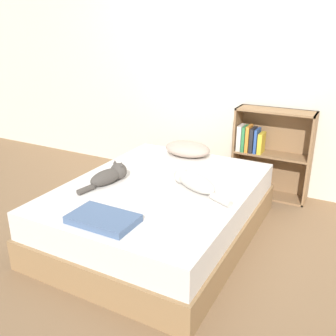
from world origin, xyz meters
TOP-DOWN VIEW (x-y plane):
  - ground_plane at (0.00, 0.00)m, footprint 8.00×8.00m
  - wall_back at (0.00, 1.40)m, footprint 8.00×0.06m
  - bed at (0.00, 0.00)m, footprint 1.45×1.91m
  - pillow at (-0.11, 0.77)m, footprint 0.46×0.31m
  - cat_light at (0.28, 0.05)m, footprint 0.58×0.35m
  - cat_dark at (-0.39, -0.15)m, footprint 0.19×0.49m
  - bookshelf at (0.57, 1.26)m, footprint 0.76×0.26m
  - blanket_fold at (-0.03, -0.72)m, footprint 0.45×0.28m

SIDE VIEW (x-z plane):
  - ground_plane at x=0.00m, z-range 0.00..0.00m
  - bed at x=0.00m, z-range 0.00..0.46m
  - bookshelf at x=0.57m, z-range 0.03..0.94m
  - blanket_fold at x=-0.03m, z-range 0.46..0.51m
  - cat_dark at x=-0.39m, z-range 0.44..0.60m
  - cat_light at x=0.28m, z-range 0.45..0.60m
  - pillow at x=-0.11m, z-range 0.46..0.61m
  - wall_back at x=0.00m, z-range 0.00..2.50m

